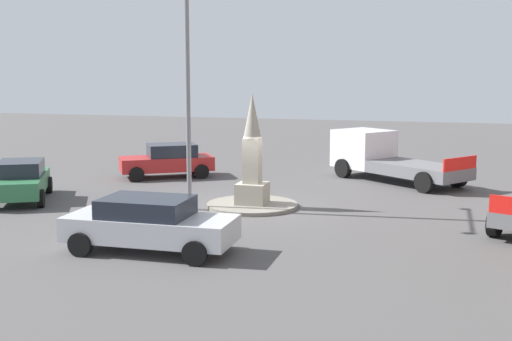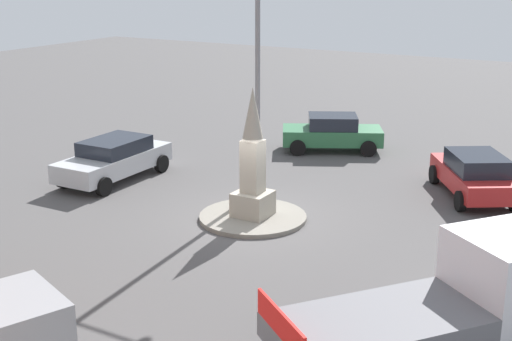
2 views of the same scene
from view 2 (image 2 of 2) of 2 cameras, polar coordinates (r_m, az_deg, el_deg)
name	(u,v)px [view 2 (image 2 of 2)]	position (r m, az deg, el deg)	size (l,w,h in m)	color
ground_plane	(253,219)	(20.93, -0.26, -3.99)	(80.00, 80.00, 0.00)	#4F4C4C
traffic_island	(253,217)	(20.91, -0.26, -3.82)	(3.21, 3.21, 0.13)	gray
monument	(253,165)	(20.40, -0.26, 0.47)	(1.02, 1.02, 3.86)	#9E9687
streetlamp	(258,37)	(21.91, 0.14, 10.80)	(3.81, 0.28, 8.60)	slate
car_red_parked_left	(474,174)	(23.76, 17.35, -0.27)	(3.59, 4.33, 1.49)	#B22323
car_green_near_island	(332,132)	(28.51, 6.23, 3.10)	(4.29, 3.30, 1.48)	#2D6B42
car_silver_passing	(114,158)	(25.02, -11.49, 0.98)	(2.04, 4.52, 1.46)	#B7BABF
truck_white_waiting	(463,294)	(14.74, 16.49, -9.64)	(5.52, 6.27, 2.09)	silver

